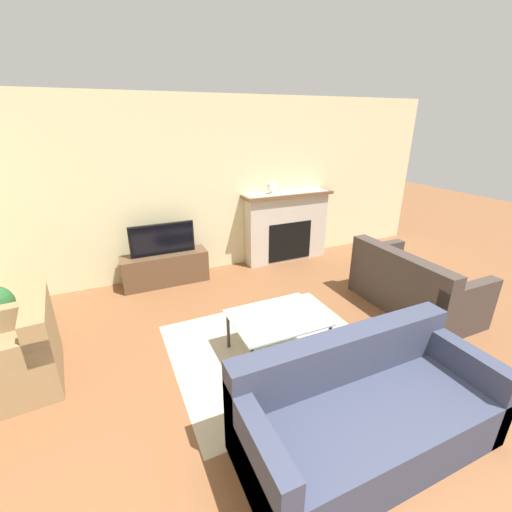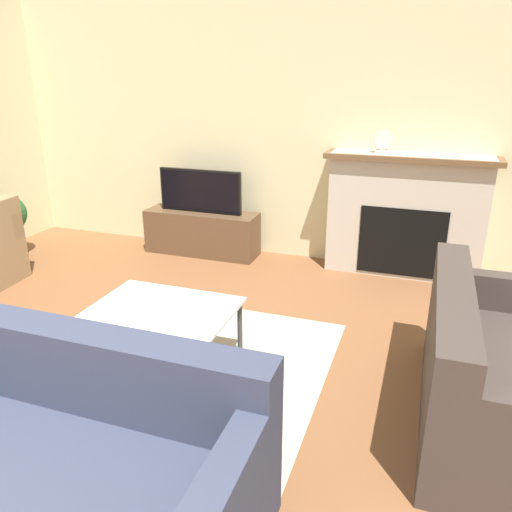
% 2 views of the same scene
% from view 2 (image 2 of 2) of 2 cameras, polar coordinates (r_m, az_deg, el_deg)
% --- Properties ---
extents(wall_back, '(8.77, 0.06, 2.70)m').
position_cam_2_polar(wall_back, '(5.41, 0.69, 14.23)').
color(wall_back, beige).
rests_on(wall_back, ground_plane).
extents(area_rug, '(2.14, 1.92, 0.00)m').
position_cam_2_polar(area_rug, '(3.64, -9.78, -12.02)').
color(area_rug, '#B7A88E').
rests_on(area_rug, ground_plane).
extents(fireplace, '(1.59, 0.36, 1.20)m').
position_cam_2_polar(fireplace, '(5.09, 16.68, 4.67)').
color(fireplace, '#BCB2A3').
rests_on(fireplace, ground_plane).
extents(tv_stand, '(1.26, 0.37, 0.48)m').
position_cam_2_polar(tv_stand, '(5.60, -6.19, 2.67)').
color(tv_stand, brown).
rests_on(tv_stand, ground_plane).
extents(tv, '(0.93, 0.06, 0.47)m').
position_cam_2_polar(tv, '(5.47, -6.39, 7.38)').
color(tv, black).
rests_on(tv, tv_stand).
extents(couch_sectional, '(1.97, 0.87, 0.82)m').
position_cam_2_polar(couch_sectional, '(2.59, -22.88, -20.98)').
color(couch_sectional, '#33384C').
rests_on(couch_sectional, ground_plane).
extents(couch_loveseat, '(0.86, 1.57, 0.82)m').
position_cam_2_polar(couch_loveseat, '(3.21, 25.79, -12.60)').
color(couch_loveseat, '#3D332D').
rests_on(couch_loveseat, ground_plane).
extents(coffee_table, '(0.94, 0.72, 0.46)m').
position_cam_2_polar(coffee_table, '(3.38, -10.76, -6.66)').
color(coffee_table, '#333338').
rests_on(coffee_table, ground_plane).
extents(potted_plant, '(0.42, 0.42, 0.68)m').
position_cam_2_polar(potted_plant, '(6.08, -26.52, 3.68)').
color(potted_plant, '#47474C').
rests_on(potted_plant, ground_plane).
extents(mantel_clock, '(0.18, 0.07, 0.21)m').
position_cam_2_polar(mantel_clock, '(4.98, 14.30, 12.58)').
color(mantel_clock, beige).
rests_on(mantel_clock, fireplace).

